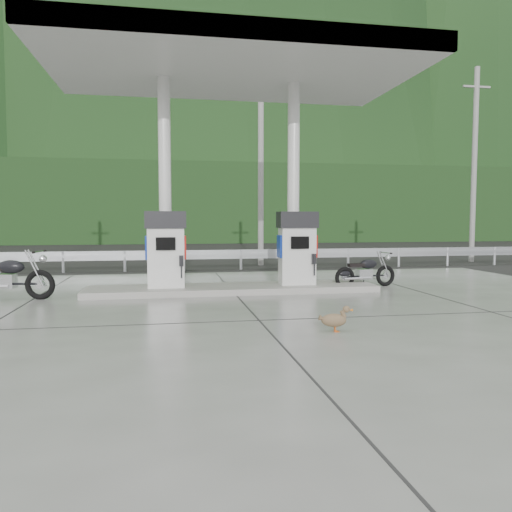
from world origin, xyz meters
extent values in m
plane|color=black|center=(0.00, 0.00, 0.00)|extent=(160.00, 160.00, 0.00)
cube|color=slate|center=(0.00, 0.00, 0.01)|extent=(18.00, 14.00, 0.02)
cube|color=gray|center=(0.00, 2.50, 0.10)|extent=(7.00, 1.40, 0.15)
cylinder|color=silver|center=(-1.60, 2.90, 2.67)|extent=(0.30, 0.30, 5.00)
cylinder|color=silver|center=(1.60, 2.90, 2.67)|extent=(0.30, 0.30, 5.00)
cube|color=silver|center=(0.00, 2.50, 5.37)|extent=(8.50, 5.00, 0.40)
cube|color=black|center=(0.00, 11.50, 0.00)|extent=(60.00, 7.00, 0.01)
cylinder|color=gray|center=(2.00, 9.50, 4.00)|extent=(0.22, 0.22, 8.00)
cylinder|color=gray|center=(11.00, 9.50, 4.00)|extent=(0.22, 0.22, 8.00)
cube|color=black|center=(0.00, 30.00, 3.00)|extent=(80.00, 6.00, 6.00)
camera|label=1|loc=(-1.56, -9.45, 1.78)|focal=35.00mm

